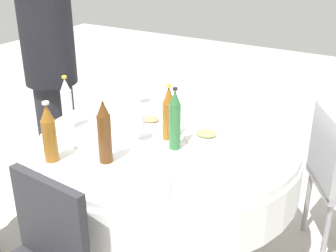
{
  "coord_description": "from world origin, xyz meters",
  "views": [
    {
      "loc": [
        -1.09,
        1.81,
        1.75
      ],
      "look_at": [
        0.0,
        0.0,
        0.8
      ],
      "focal_mm": 47.04,
      "sensor_mm": 36.0,
      "label": 1
    }
  ],
  "objects_px": {
    "bottle_green_mid": "(175,121)",
    "bottle_amber_west": "(169,114)",
    "dining_table": "(168,161)",
    "wine_glass_east": "(140,90)",
    "bottle_brown_east": "(104,132)",
    "person_mid": "(52,81)",
    "bottle_amber_south": "(49,134)",
    "plate_inner": "(214,164)",
    "wine_glass_west": "(138,122)",
    "plate_far": "(206,136)",
    "plate_front": "(91,138)",
    "bottle_clear_rear": "(67,104)",
    "plate_outer": "(151,121)"
  },
  "relations": [
    {
      "from": "bottle_green_mid",
      "to": "bottle_amber_west",
      "type": "height_order",
      "value": "bottle_green_mid"
    },
    {
      "from": "bottle_brown_east",
      "to": "wine_glass_east",
      "type": "xyz_separation_m",
      "value": [
        0.3,
        -0.72,
        -0.06
      ]
    },
    {
      "from": "bottle_amber_south",
      "to": "wine_glass_west",
      "type": "xyz_separation_m",
      "value": [
        -0.23,
        -0.39,
        -0.04
      ]
    },
    {
      "from": "dining_table",
      "to": "wine_glass_east",
      "type": "relative_size",
      "value": 10.93
    },
    {
      "from": "bottle_clear_rear",
      "to": "wine_glass_east",
      "type": "bearing_deg",
      "value": -102.76
    },
    {
      "from": "bottle_green_mid",
      "to": "person_mid",
      "type": "distance_m",
      "value": 1.15
    },
    {
      "from": "bottle_green_mid",
      "to": "person_mid",
      "type": "xyz_separation_m",
      "value": [
        1.12,
        -0.28,
        -0.07
      ]
    },
    {
      "from": "bottle_brown_east",
      "to": "plate_inner",
      "type": "distance_m",
      "value": 0.53
    },
    {
      "from": "dining_table",
      "to": "bottle_brown_east",
      "type": "bearing_deg",
      "value": 73.76
    },
    {
      "from": "dining_table",
      "to": "wine_glass_east",
      "type": "xyz_separation_m",
      "value": [
        0.41,
        -0.33,
        0.24
      ]
    },
    {
      "from": "wine_glass_east",
      "to": "dining_table",
      "type": "bearing_deg",
      "value": 140.7
    },
    {
      "from": "bottle_amber_west",
      "to": "wine_glass_west",
      "type": "bearing_deg",
      "value": 39.96
    },
    {
      "from": "bottle_clear_rear",
      "to": "bottle_amber_south",
      "type": "xyz_separation_m",
      "value": [
        -0.19,
        0.32,
        -0.0
      ]
    },
    {
      "from": "dining_table",
      "to": "plate_inner",
      "type": "bearing_deg",
      "value": 155.26
    },
    {
      "from": "bottle_green_mid",
      "to": "bottle_amber_west",
      "type": "xyz_separation_m",
      "value": [
        0.08,
        -0.08,
        -0.01
      ]
    },
    {
      "from": "bottle_amber_west",
      "to": "plate_far",
      "type": "relative_size",
      "value": 1.22
    },
    {
      "from": "plate_inner",
      "to": "plate_far",
      "type": "xyz_separation_m",
      "value": [
        0.16,
        -0.25,
        0.0
      ]
    },
    {
      "from": "plate_front",
      "to": "plate_outer",
      "type": "relative_size",
      "value": 1.13
    },
    {
      "from": "wine_glass_east",
      "to": "plate_front",
      "type": "bearing_deg",
      "value": 98.3
    },
    {
      "from": "dining_table",
      "to": "person_mid",
      "type": "relative_size",
      "value": 0.9
    },
    {
      "from": "dining_table",
      "to": "bottle_green_mid",
      "type": "distance_m",
      "value": 0.33
    },
    {
      "from": "bottle_brown_east",
      "to": "wine_glass_east",
      "type": "height_order",
      "value": "bottle_brown_east"
    },
    {
      "from": "bottle_amber_west",
      "to": "wine_glass_east",
      "type": "bearing_deg",
      "value": -39.48
    },
    {
      "from": "bottle_amber_west",
      "to": "wine_glass_east",
      "type": "distance_m",
      "value": 0.55
    },
    {
      "from": "bottle_amber_west",
      "to": "plate_far",
      "type": "height_order",
      "value": "bottle_amber_west"
    },
    {
      "from": "bottle_clear_rear",
      "to": "plate_front",
      "type": "bearing_deg",
      "value": 165.82
    },
    {
      "from": "plate_inner",
      "to": "plate_far",
      "type": "relative_size",
      "value": 0.98
    },
    {
      "from": "wine_glass_east",
      "to": "wine_glass_west",
      "type": "distance_m",
      "value": 0.54
    },
    {
      "from": "bottle_brown_east",
      "to": "plate_far",
      "type": "bearing_deg",
      "value": -121.44
    },
    {
      "from": "plate_far",
      "to": "bottle_amber_south",
      "type": "bearing_deg",
      "value": 49.11
    },
    {
      "from": "wine_glass_west",
      "to": "plate_far",
      "type": "distance_m",
      "value": 0.37
    },
    {
      "from": "person_mid",
      "to": "bottle_amber_south",
      "type": "bearing_deg",
      "value": -125.25
    },
    {
      "from": "wine_glass_west",
      "to": "dining_table",
      "type": "bearing_deg",
      "value": -133.93
    },
    {
      "from": "bottle_brown_east",
      "to": "bottle_amber_west",
      "type": "distance_m",
      "value": 0.39
    },
    {
      "from": "bottle_amber_west",
      "to": "wine_glass_east",
      "type": "relative_size",
      "value": 2.32
    },
    {
      "from": "plate_outer",
      "to": "plate_far",
      "type": "height_order",
      "value": "same"
    },
    {
      "from": "plate_inner",
      "to": "plate_far",
      "type": "bearing_deg",
      "value": -56.85
    },
    {
      "from": "bottle_green_mid",
      "to": "bottle_brown_east",
      "type": "xyz_separation_m",
      "value": [
        0.21,
        0.29,
        0.0
      ]
    },
    {
      "from": "plate_front",
      "to": "person_mid",
      "type": "distance_m",
      "value": 0.82
    },
    {
      "from": "dining_table",
      "to": "plate_far",
      "type": "height_order",
      "value": "plate_far"
    },
    {
      "from": "bottle_brown_east",
      "to": "plate_far",
      "type": "relative_size",
      "value": 1.33
    },
    {
      "from": "plate_outer",
      "to": "plate_inner",
      "type": "relative_size",
      "value": 0.89
    },
    {
      "from": "bottle_brown_east",
      "to": "plate_front",
      "type": "height_order",
      "value": "bottle_brown_east"
    },
    {
      "from": "bottle_clear_rear",
      "to": "wine_glass_west",
      "type": "height_order",
      "value": "bottle_clear_rear"
    },
    {
      "from": "plate_inner",
      "to": "wine_glass_west",
      "type": "bearing_deg",
      "value": -5.45
    },
    {
      "from": "bottle_clear_rear",
      "to": "bottle_brown_east",
      "type": "height_order",
      "value": "bottle_brown_east"
    },
    {
      "from": "bottle_clear_rear",
      "to": "plate_outer",
      "type": "relative_size",
      "value": 1.41
    },
    {
      "from": "plate_far",
      "to": "plate_outer",
      "type": "bearing_deg",
      "value": -1.55
    },
    {
      "from": "wine_glass_east",
      "to": "bottle_green_mid",
      "type": "bearing_deg",
      "value": 139.64
    },
    {
      "from": "dining_table",
      "to": "person_mid",
      "type": "xyz_separation_m",
      "value": [
        1.02,
        -0.19,
        0.23
      ]
    }
  ]
}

